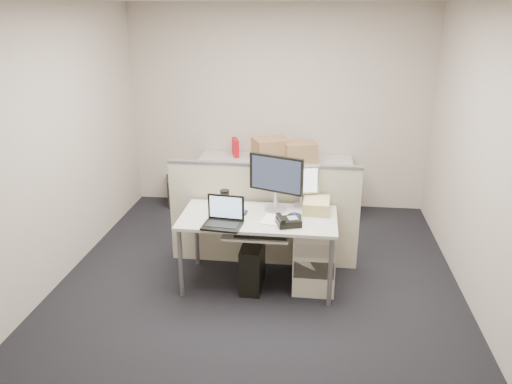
# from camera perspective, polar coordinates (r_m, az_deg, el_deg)

# --- Properties ---
(floor) EXTENTS (4.00, 4.50, 0.01)m
(floor) POSITION_cam_1_polar(r_m,az_deg,el_deg) (5.13, 0.26, -10.38)
(floor) COLOR black
(floor) RESTS_ON ground
(wall_back) EXTENTS (4.00, 0.02, 2.70)m
(wall_back) POSITION_cam_1_polar(r_m,az_deg,el_deg) (6.77, 2.54, 9.50)
(wall_back) COLOR #BDAFA2
(wall_back) RESTS_ON ground
(wall_front) EXTENTS (4.00, 0.02, 2.70)m
(wall_front) POSITION_cam_1_polar(r_m,az_deg,el_deg) (2.53, -5.76, -9.59)
(wall_front) COLOR #BDAFA2
(wall_front) RESTS_ON ground
(wall_left) EXTENTS (0.02, 4.50, 2.70)m
(wall_left) POSITION_cam_1_polar(r_m,az_deg,el_deg) (5.21, -22.22, 4.76)
(wall_left) COLOR #BDAFA2
(wall_left) RESTS_ON ground
(wall_right) EXTENTS (0.02, 4.50, 2.70)m
(wall_right) POSITION_cam_1_polar(r_m,az_deg,el_deg) (4.80, 24.79, 3.17)
(wall_right) COLOR #BDAFA2
(wall_right) RESTS_ON ground
(desk) EXTENTS (1.50, 0.75, 0.73)m
(desk) POSITION_cam_1_polar(r_m,az_deg,el_deg) (4.82, 0.27, -3.51)
(desk) COLOR beige
(desk) RESTS_ON floor
(keyboard_tray) EXTENTS (0.62, 0.32, 0.02)m
(keyboard_tray) POSITION_cam_1_polar(r_m,az_deg,el_deg) (4.68, 0.01, -4.88)
(keyboard_tray) COLOR beige
(keyboard_tray) RESTS_ON desk
(drawer_pedestal) EXTENTS (0.40, 0.55, 0.65)m
(drawer_pedestal) POSITION_cam_1_polar(r_m,az_deg,el_deg) (4.99, 6.67, -7.14)
(drawer_pedestal) COLOR beige
(drawer_pedestal) RESTS_ON floor
(cubicle_partition) EXTENTS (2.00, 0.06, 1.10)m
(cubicle_partition) POSITION_cam_1_polar(r_m,az_deg,el_deg) (5.27, 0.84, -2.72)
(cubicle_partition) COLOR beige
(cubicle_partition) RESTS_ON floor
(back_counter) EXTENTS (2.00, 0.60, 0.72)m
(back_counter) POSITION_cam_1_polar(r_m,az_deg,el_deg) (6.72, 2.19, 0.68)
(back_counter) COLOR beige
(back_counter) RESTS_ON floor
(monitor_main) EXTENTS (0.60, 0.40, 0.56)m
(monitor_main) POSITION_cam_1_polar(r_m,az_deg,el_deg) (4.85, 2.29, 1.01)
(monitor_main) COLOR black
(monitor_main) RESTS_ON desk
(monitor_small) EXTENTS (0.37, 0.24, 0.41)m
(monitor_small) POSITION_cam_1_polar(r_m,az_deg,el_deg) (4.99, 5.27, 0.60)
(monitor_small) COLOR #B7B7BC
(monitor_small) RESTS_ON desk
(laptop) EXTENTS (0.37, 0.30, 0.26)m
(laptop) POSITION_cam_1_polar(r_m,az_deg,el_deg) (4.53, -3.91, -2.45)
(laptop) COLOR black
(laptop) RESTS_ON desk
(trackball) EXTENTS (0.15, 0.15, 0.05)m
(trackball) POSITION_cam_1_polar(r_m,az_deg,el_deg) (4.72, 4.44, -2.93)
(trackball) COLOR black
(trackball) RESTS_ON desk
(desk_phone) EXTENTS (0.26, 0.23, 0.07)m
(desk_phone) POSITION_cam_1_polar(r_m,az_deg,el_deg) (4.59, 3.74, -3.44)
(desk_phone) COLOR black
(desk_phone) RESTS_ON desk
(paper_stack) EXTENTS (0.25, 0.29, 0.01)m
(paper_stack) POSITION_cam_1_polar(r_m,az_deg,el_deg) (4.71, 1.98, -3.19)
(paper_stack) COLOR white
(paper_stack) RESTS_ON desk
(sticky_pad) EXTENTS (0.09, 0.09, 0.01)m
(sticky_pad) POSITION_cam_1_polar(r_m,az_deg,el_deg) (4.78, 2.42, -2.83)
(sticky_pad) COLOR #FBF942
(sticky_pad) RESTS_ON desk
(travel_mug) EXTENTS (0.09, 0.09, 0.19)m
(travel_mug) POSITION_cam_1_polar(r_m,az_deg,el_deg) (4.93, -3.58, -0.97)
(travel_mug) COLOR black
(travel_mug) RESTS_ON desk
(banana) EXTENTS (0.16, 0.13, 0.04)m
(banana) POSITION_cam_1_polar(r_m,az_deg,el_deg) (4.63, 3.51, -3.45)
(banana) COLOR yellow
(banana) RESTS_ON desk
(cellphone) EXTENTS (0.07, 0.12, 0.01)m
(cellphone) POSITION_cam_1_polar(r_m,az_deg,el_deg) (4.86, -1.42, -2.40)
(cellphone) COLOR black
(cellphone) RESTS_ON desk
(manila_folders) EXTENTS (0.26, 0.33, 0.12)m
(manila_folders) POSITION_cam_1_polar(r_m,az_deg,el_deg) (4.93, 6.91, -1.53)
(manila_folders) COLOR #D9C97B
(manila_folders) RESTS_ON desk
(keyboard) EXTENTS (0.48, 0.17, 0.03)m
(keyboard) POSITION_cam_1_polar(r_m,az_deg,el_deg) (4.63, 0.57, -4.85)
(keyboard) COLOR black
(keyboard) RESTS_ON keyboard_tray
(pc_tower_desk) EXTENTS (0.20, 0.50, 0.46)m
(pc_tower_desk) POSITION_cam_1_polar(r_m,az_deg,el_deg) (4.97, -0.41, -8.30)
(pc_tower_desk) COLOR black
(pc_tower_desk) RESTS_ON floor
(pc_tower_spare_dark) EXTENTS (0.28, 0.44, 0.38)m
(pc_tower_spare_dark) POSITION_cam_1_polar(r_m,az_deg,el_deg) (7.13, -9.44, 0.12)
(pc_tower_spare_dark) COLOR black
(pc_tower_spare_dark) RESTS_ON floor
(pc_tower_spare_silver) EXTENTS (0.19, 0.46, 0.42)m
(pc_tower_spare_silver) POSITION_cam_1_polar(r_m,az_deg,el_deg) (7.08, -8.29, 0.23)
(pc_tower_spare_silver) COLOR #B7B7BC
(pc_tower_spare_silver) RESTS_ON floor
(cardboard_box_left) EXTENTS (0.54, 0.49, 0.33)m
(cardboard_box_left) POSITION_cam_1_polar(r_m,az_deg,el_deg) (6.45, 1.72, 4.73)
(cardboard_box_left) COLOR #AF7450
(cardboard_box_left) RESTS_ON back_counter
(cardboard_box_right) EXTENTS (0.46, 0.39, 0.29)m
(cardboard_box_right) POSITION_cam_1_polar(r_m,az_deg,el_deg) (6.44, 5.10, 4.43)
(cardboard_box_right) COLOR #AF7450
(cardboard_box_right) RESTS_ON back_counter
(red_binder) EXTENTS (0.14, 0.27, 0.25)m
(red_binder) POSITION_cam_1_polar(r_m,az_deg,el_deg) (6.74, -2.36, 5.03)
(red_binder) COLOR #B50915
(red_binder) RESTS_ON back_counter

